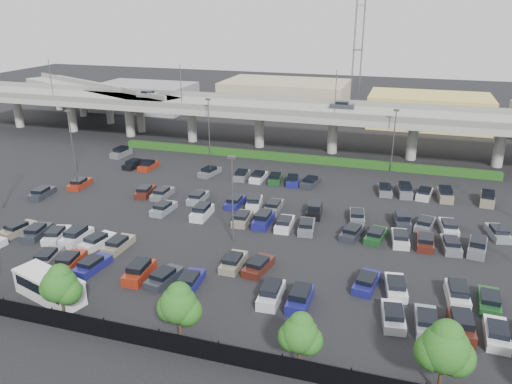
# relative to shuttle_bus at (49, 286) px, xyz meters

# --- Properties ---
(ground) EXTENTS (280.00, 280.00, 0.00)m
(ground) POSITION_rel_shuttle_bus_xyz_m (12.31, 24.30, -1.33)
(ground) COLOR black
(overpass) EXTENTS (150.00, 13.00, 15.80)m
(overpass) POSITION_rel_shuttle_bus_xyz_m (12.09, 56.31, 5.64)
(overpass) COLOR gray
(overpass) RESTS_ON ground
(on_ramp) EXTENTS (50.93, 30.13, 8.80)m
(on_ramp) POSITION_rel_shuttle_bus_xyz_m (-39.79, 67.35, 5.53)
(on_ramp) COLOR gray
(on_ramp) RESTS_ON ground
(hedge) EXTENTS (66.00, 1.60, 1.10)m
(hedge) POSITION_rel_shuttle_bus_xyz_m (12.31, 49.30, -0.78)
(hedge) COLOR #153710
(hedge) RESTS_ON ground
(fence) EXTENTS (70.00, 0.10, 2.00)m
(fence) POSITION_rel_shuttle_bus_xyz_m (12.26, -3.70, -0.43)
(fence) COLOR black
(fence) RESTS_ON ground
(tree_row) EXTENTS (65.07, 3.66, 5.94)m
(tree_row) POSITION_rel_shuttle_bus_xyz_m (13.01, -2.22, 2.19)
(tree_row) COLOR #332316
(tree_row) RESTS_ON ground
(shuttle_bus) EXTENTS (8.03, 4.73, 2.44)m
(shuttle_bus) POSITION_rel_shuttle_bus_xyz_m (0.00, 0.00, 0.00)
(shuttle_bus) COLOR silver
(shuttle_bus) RESTS_ON ground
(parked_cars) EXTENTS (62.99, 41.62, 1.67)m
(parked_cars) POSITION_rel_shuttle_bus_xyz_m (14.24, 20.35, -0.72)
(parked_cars) COLOR #262A32
(parked_cars) RESTS_ON ground
(light_poles) EXTENTS (66.90, 48.38, 10.30)m
(light_poles) POSITION_rel_shuttle_bus_xyz_m (8.18, 26.30, 4.91)
(light_poles) COLOR #4B4B50
(light_poles) RESTS_ON ground
(distant_buildings) EXTENTS (138.00, 24.00, 9.00)m
(distant_buildings) POSITION_rel_shuttle_bus_xyz_m (24.69, 86.12, 2.42)
(distant_buildings) COLOR slate
(distant_buildings) RESTS_ON ground
(comm_tower) EXTENTS (2.40, 2.40, 30.00)m
(comm_tower) POSITION_rel_shuttle_bus_xyz_m (16.31, 98.30, 14.28)
(comm_tower) COLOR #4B4B50
(comm_tower) RESTS_ON ground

